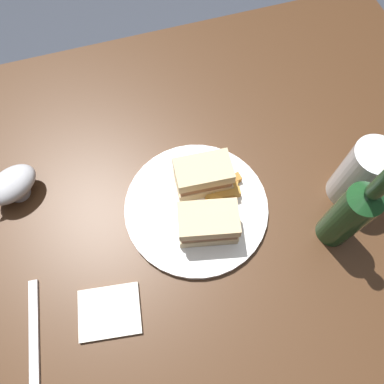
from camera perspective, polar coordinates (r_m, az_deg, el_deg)
The scene contains 16 objects.
ground_plane at distance 1.45m, azimuth -0.23°, elevation -11.47°, with size 6.00×6.00×0.00m, color #333842.
dining_table at distance 1.10m, azimuth -0.30°, elevation -7.24°, with size 1.30×0.91×0.71m, color #422816.
plate at distance 0.74m, azimuth 0.45°, elevation -2.44°, with size 0.29×0.29×0.01m, color white.
sandwich_half_left at distance 0.69m, azimuth 2.47°, elevation -4.85°, with size 0.12×0.09×0.07m.
sandwich_half_right at distance 0.73m, azimuth 1.72°, elevation 2.52°, with size 0.11×0.07×0.07m.
potato_wedge_front at distance 0.73m, azimuth 6.26°, elevation -3.36°, with size 0.04×0.02×0.02m, color #AD702D.
potato_wedge_middle at distance 0.74m, azimuth 4.23°, elevation -1.40°, with size 0.05×0.02×0.01m, color gold.
potato_wedge_back at distance 0.73m, azimuth 4.70°, elevation -1.87°, with size 0.05×0.02×0.02m, color gold.
potato_wedge_left_edge at distance 0.74m, azimuth 5.47°, elevation -0.26°, with size 0.05×0.02×0.02m, color #B77F33.
potato_wedge_right_edge at distance 0.75m, azimuth 6.26°, elevation 0.49°, with size 0.04×0.02×0.01m, color #B77F33.
potato_wedge_stray at distance 0.76m, azimuth 5.80°, elevation 1.62°, with size 0.05×0.02×0.02m, color #AD702D.
pint_glass at distance 0.78m, azimuth 24.26°, elevation 2.15°, with size 0.08×0.08×0.15m.
gravy_boat at distance 0.81m, azimuth -26.12°, elevation 0.94°, with size 0.12×0.11×0.06m.
cider_bottle at distance 0.69m, azimuth 23.39°, elevation -2.93°, with size 0.06×0.06×0.27m.
napkin at distance 0.71m, azimuth -12.60°, elevation -17.57°, with size 0.11×0.09×0.01m, color silver.
fork at distance 0.75m, azimuth -23.18°, elevation -19.14°, with size 0.18×0.02×0.01m, color silver.
Camera 1 is at (0.09, 0.32, 1.41)m, focal length 34.58 mm.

